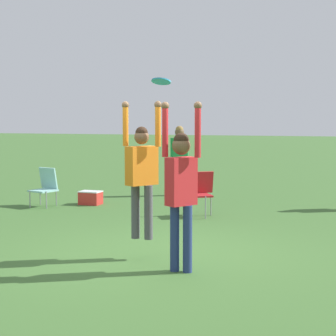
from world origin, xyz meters
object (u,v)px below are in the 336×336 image
object	(u,v)px
person_defending	(181,182)
camping_chair_1	(200,190)
person_spectator_far	(179,153)
person_jumping	(142,167)
frisbee	(161,81)
camping_chair_0	(46,185)
cooler_box	(91,198)

from	to	relation	value
person_defending	camping_chair_1	size ratio (longest dim) A/B	2.43
person_defending	person_spectator_far	size ratio (longest dim) A/B	1.22
person_jumping	person_spectator_far	bearing A→B (deg)	46.20
person_defending	person_spectator_far	world-z (taller)	person_defending
person_jumping	person_defending	distance (m)	0.88
frisbee	camping_chair_0	size ratio (longest dim) A/B	0.31
person_jumping	camping_chair_1	world-z (taller)	person_jumping
person_jumping	camping_chair_0	world-z (taller)	person_jumping
camping_chair_1	cooler_box	xyz separation A→B (m)	(-2.83, 0.63, -0.38)
frisbee	person_spectator_far	size ratio (longest dim) A/B	0.15
frisbee	cooler_box	distance (m)	5.99
person_defending	person_spectator_far	bearing A→B (deg)	-129.09
camping_chair_1	cooler_box	size ratio (longest dim) A/B	1.84
person_jumping	camping_chair_0	size ratio (longest dim) A/B	2.22
camping_chair_1	cooler_box	world-z (taller)	camping_chair_1
person_jumping	person_spectator_far	xyz separation A→B (m)	(-1.59, 6.51, -0.21)
frisbee	person_jumping	bearing A→B (deg)	169.46
camping_chair_1	person_spectator_far	bearing A→B (deg)	-96.66
person_defending	cooler_box	distance (m)	6.19
frisbee	person_defending	bearing A→B (deg)	-44.12
person_defending	camping_chair_1	world-z (taller)	person_defending
frisbee	camping_chair_1	bearing A→B (deg)	98.03
person_defending	camping_chair_0	world-z (taller)	person_defending
camping_chair_0	person_spectator_far	size ratio (longest dim) A/B	0.48
camping_chair_0	person_spectator_far	xyz separation A→B (m)	(2.31, 2.75, 0.61)
frisbee	camping_chair_1	xyz separation A→B (m)	(-0.53, 3.75, -1.96)
person_defending	cooler_box	world-z (taller)	person_defending
frisbee	camping_chair_0	distance (m)	6.03
person_jumping	frisbee	world-z (taller)	frisbee
person_jumping	cooler_box	distance (m)	5.41
person_defending	camping_chair_0	xyz separation A→B (m)	(-4.63, 4.23, -0.69)
camping_chair_0	camping_chair_1	bearing A→B (deg)	-165.79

